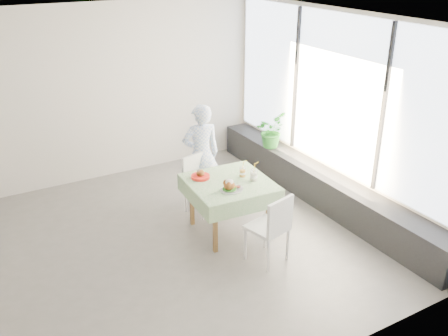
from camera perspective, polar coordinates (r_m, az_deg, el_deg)
floor at (r=6.48m, az=-9.03°, el=-9.46°), size 6.00×6.00×0.00m
ceiling at (r=5.47m, az=-10.98°, el=15.83°), size 6.00×6.00×0.00m
wall_back at (r=8.11m, az=-16.24°, el=7.78°), size 6.00×0.02×2.80m
wall_front at (r=3.82m, az=3.68°, el=-10.07°), size 6.00×0.02×2.80m
wall_right at (r=7.33m, az=12.69°, el=6.45°), size 0.02×5.00×2.80m
window_pane at (r=7.24m, az=12.69°, el=8.31°), size 0.01×4.80×2.18m
window_ledge at (r=7.62m, az=10.79°, el=-2.01°), size 0.40×4.80×0.50m
cafe_table at (r=6.61m, az=0.59°, el=-3.75°), size 1.11×1.11×0.74m
chair_far at (r=7.19m, az=-2.55°, el=-3.11°), size 0.50×0.50×0.85m
chair_near at (r=6.13m, az=5.01°, el=-8.24°), size 0.51×0.51×0.90m
diner at (r=7.27m, az=-2.63°, el=1.54°), size 0.61×0.45×1.53m
main_dish at (r=6.23m, az=0.75°, el=-2.15°), size 0.31×0.31×0.16m
juice_cup_orange at (r=6.60m, az=2.13°, el=-0.51°), size 0.09×0.09×0.25m
juice_cup_lemonade at (r=6.49m, az=3.41°, el=-0.89°), size 0.10×0.10×0.29m
second_dish at (r=6.57m, az=-2.71°, el=-0.88°), size 0.25×0.25×0.12m
potted_plant at (r=8.22m, az=5.34°, el=4.30°), size 0.67×0.66×0.56m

